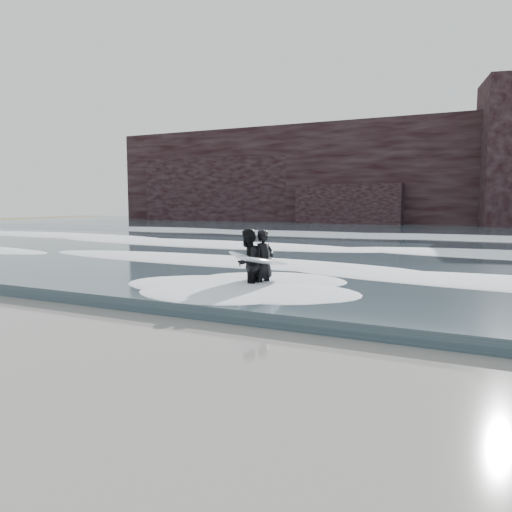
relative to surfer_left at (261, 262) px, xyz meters
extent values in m
plane|color=olive|center=(0.23, -6.01, -0.83)|extent=(120.00, 120.00, 0.00)
cube|color=#31424B|center=(0.23, 22.99, -0.68)|extent=(90.00, 52.00, 0.30)
cube|color=black|center=(0.23, 39.99, 4.17)|extent=(70.00, 9.00, 10.00)
ellipsoid|color=white|center=(0.23, 2.99, -0.43)|extent=(60.00, 3.20, 0.20)
ellipsoid|color=white|center=(0.23, 9.99, -0.41)|extent=(60.00, 4.00, 0.24)
ellipsoid|color=white|center=(0.23, 18.99, -0.38)|extent=(60.00, 4.80, 0.30)
imported|color=black|center=(0.08, -0.01, -0.01)|extent=(0.56, 0.69, 1.65)
ellipsoid|color=silver|center=(-0.32, 0.04, 0.03)|extent=(0.68, 1.90, 0.71)
imported|color=black|center=(-0.23, -0.30, 0.01)|extent=(0.65, 0.83, 1.68)
ellipsoid|color=silver|center=(0.19, -0.30, 0.07)|extent=(0.78, 2.37, 0.53)
camera|label=1|loc=(5.38, -11.15, 1.50)|focal=35.00mm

